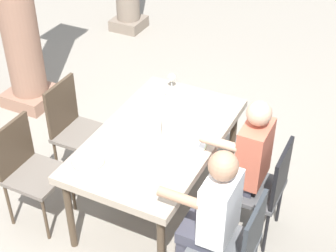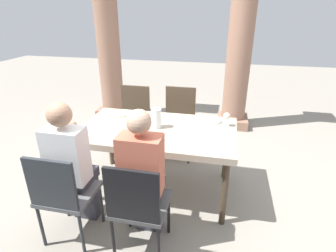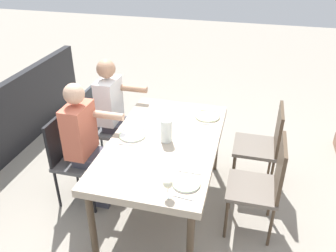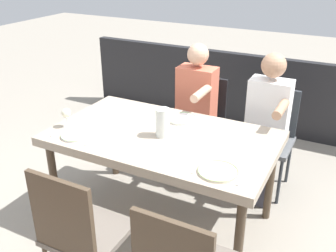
{
  "view_description": "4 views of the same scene",
  "coord_description": "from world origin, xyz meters",
  "px_view_note": "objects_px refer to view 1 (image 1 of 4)",
  "views": [
    {
      "loc": [
        -2.95,
        -1.56,
        3.25
      ],
      "look_at": [
        0.07,
        -0.06,
        0.83
      ],
      "focal_mm": 54.59,
      "sensor_mm": 36.0,
      "label": 1
    },
    {
      "loc": [
        0.67,
        -2.52,
        1.94
      ],
      "look_at": [
        0.13,
        -0.08,
        0.84
      ],
      "focal_mm": 28.96,
      "sensor_mm": 36.0,
      "label": 2
    },
    {
      "loc": [
        2.56,
        0.7,
        2.45
      ],
      "look_at": [
        -0.1,
        0.01,
        0.87
      ],
      "focal_mm": 37.29,
      "sensor_mm": 36.0,
      "label": 3
    },
    {
      "loc": [
        -1.2,
        2.24,
        2.02
      ],
      "look_at": [
        -0.01,
        -0.06,
        0.81
      ],
      "focal_mm": 41.21,
      "sensor_mm": 36.0,
      "label": 4
    }
  ],
  "objects_px": {
    "chair_mid_north": "(74,125)",
    "chair_mid_south": "(264,185)",
    "diner_woman_green": "(210,218)",
    "chair_west_south": "(235,243)",
    "plate_0": "(88,162)",
    "dining_table": "(158,141)",
    "plate_2": "(154,93)",
    "water_pitcher": "(155,125)",
    "chair_west_north": "(28,166)",
    "wine_glass_2": "(172,78)",
    "plate_1": "(191,145)",
    "diner_man_white": "(244,164)"
  },
  "relations": [
    {
      "from": "dining_table",
      "to": "chair_west_north",
      "type": "xyz_separation_m",
      "value": [
        -0.59,
        0.9,
        -0.17
      ]
    },
    {
      "from": "chair_mid_south",
      "to": "water_pitcher",
      "type": "relative_size",
      "value": 4.27
    },
    {
      "from": "diner_woman_green",
      "to": "plate_1",
      "type": "height_order",
      "value": "diner_woman_green"
    },
    {
      "from": "chair_west_south",
      "to": "wine_glass_2",
      "type": "bearing_deg",
      "value": 40.95
    },
    {
      "from": "chair_west_north",
      "to": "wine_glass_2",
      "type": "distance_m",
      "value": 1.5
    },
    {
      "from": "dining_table",
      "to": "plate_2",
      "type": "height_order",
      "value": "plate_2"
    },
    {
      "from": "chair_mid_north",
      "to": "plate_2",
      "type": "relative_size",
      "value": 4.41
    },
    {
      "from": "dining_table",
      "to": "plate_0",
      "type": "xyz_separation_m",
      "value": [
        -0.55,
        0.31,
        0.08
      ]
    },
    {
      "from": "chair_mid_north",
      "to": "diner_woman_green",
      "type": "distance_m",
      "value": 1.75
    },
    {
      "from": "diner_man_white",
      "to": "plate_2",
      "type": "height_order",
      "value": "diner_man_white"
    },
    {
      "from": "plate_1",
      "to": "water_pitcher",
      "type": "relative_size",
      "value": 1.15
    },
    {
      "from": "chair_west_south",
      "to": "diner_woman_green",
      "type": "xyz_separation_m",
      "value": [
        -0.0,
        0.2,
        0.16
      ]
    },
    {
      "from": "diner_man_white",
      "to": "chair_west_north",
      "type": "bearing_deg",
      "value": 111.94
    },
    {
      "from": "chair_mid_north",
      "to": "water_pitcher",
      "type": "xyz_separation_m",
      "value": [
        -0.08,
        -0.89,
        0.33
      ]
    },
    {
      "from": "dining_table",
      "to": "wine_glass_2",
      "type": "xyz_separation_m",
      "value": [
        0.71,
        0.22,
        0.18
      ]
    },
    {
      "from": "wine_glass_2",
      "to": "plate_0",
      "type": "bearing_deg",
      "value": 175.84
    },
    {
      "from": "diner_man_white",
      "to": "plate_2",
      "type": "xyz_separation_m",
      "value": [
        0.48,
        1.05,
        0.1
      ]
    },
    {
      "from": "dining_table",
      "to": "diner_man_white",
      "type": "height_order",
      "value": "diner_man_white"
    },
    {
      "from": "diner_woman_green",
      "to": "plate_0",
      "type": "distance_m",
      "value": 1.02
    },
    {
      "from": "diner_man_white",
      "to": "chair_mid_south",
      "type": "bearing_deg",
      "value": -89.01
    },
    {
      "from": "chair_mid_north",
      "to": "chair_mid_south",
      "type": "relative_size",
      "value": 1.04
    },
    {
      "from": "chair_mid_south",
      "to": "plate_1",
      "type": "relative_size",
      "value": 3.71
    },
    {
      "from": "diner_man_white",
      "to": "wine_glass_2",
      "type": "relative_size",
      "value": 8.37
    },
    {
      "from": "chair_west_south",
      "to": "plate_0",
      "type": "xyz_separation_m",
      "value": [
        0.04,
        1.21,
        0.26
      ]
    },
    {
      "from": "plate_0",
      "to": "wine_glass_2",
      "type": "height_order",
      "value": "wine_glass_2"
    },
    {
      "from": "water_pitcher",
      "to": "diner_woman_green",
      "type": "bearing_deg",
      "value": -128.51
    },
    {
      "from": "plate_0",
      "to": "water_pitcher",
      "type": "distance_m",
      "value": 0.62
    },
    {
      "from": "water_pitcher",
      "to": "chair_mid_south",
      "type": "bearing_deg",
      "value": -84.87
    },
    {
      "from": "plate_1",
      "to": "wine_glass_2",
      "type": "distance_m",
      "value": 0.89
    },
    {
      "from": "chair_west_south",
      "to": "plate_2",
      "type": "height_order",
      "value": "chair_west_south"
    },
    {
      "from": "dining_table",
      "to": "chair_mid_south",
      "type": "xyz_separation_m",
      "value": [
        0.07,
        -0.9,
        -0.18
      ]
    },
    {
      "from": "chair_west_south",
      "to": "diner_woman_green",
      "type": "bearing_deg",
      "value": 90.89
    },
    {
      "from": "dining_table",
      "to": "plate_1",
      "type": "bearing_deg",
      "value": -92.09
    },
    {
      "from": "chair_west_south",
      "to": "diner_woman_green",
      "type": "relative_size",
      "value": 0.71
    },
    {
      "from": "chair_west_south",
      "to": "diner_man_white",
      "type": "xyz_separation_m",
      "value": [
        0.66,
        0.18,
        0.16
      ]
    },
    {
      "from": "dining_table",
      "to": "diner_woman_green",
      "type": "distance_m",
      "value": 0.92
    },
    {
      "from": "chair_west_south",
      "to": "chair_mid_south",
      "type": "bearing_deg",
      "value": -0.03
    },
    {
      "from": "chair_mid_south",
      "to": "plate_1",
      "type": "xyz_separation_m",
      "value": [
        -0.08,
        0.6,
        0.26
      ]
    },
    {
      "from": "chair_west_north",
      "to": "diner_woman_green",
      "type": "relative_size",
      "value": 0.73
    },
    {
      "from": "dining_table",
      "to": "chair_west_south",
      "type": "relative_size",
      "value": 1.82
    },
    {
      "from": "chair_mid_south",
      "to": "plate_0",
      "type": "xyz_separation_m",
      "value": [
        -0.62,
        1.21,
        0.26
      ]
    },
    {
      "from": "dining_table",
      "to": "plate_2",
      "type": "xyz_separation_m",
      "value": [
        0.55,
        0.32,
        0.08
      ]
    },
    {
      "from": "chair_west_north",
      "to": "plate_0",
      "type": "relative_size",
      "value": 3.68
    },
    {
      "from": "chair_west_south",
      "to": "wine_glass_2",
      "type": "relative_size",
      "value": 5.95
    },
    {
      "from": "chair_west_south",
      "to": "wine_glass_2",
      "type": "distance_m",
      "value": 1.75
    },
    {
      "from": "chair_west_south",
      "to": "dining_table",
      "type": "bearing_deg",
      "value": 56.96
    },
    {
      "from": "dining_table",
      "to": "diner_man_white",
      "type": "bearing_deg",
      "value": -84.6
    },
    {
      "from": "diner_man_white",
      "to": "plate_0",
      "type": "distance_m",
      "value": 1.21
    },
    {
      "from": "plate_1",
      "to": "chair_mid_north",
      "type": "bearing_deg",
      "value": 86.09
    },
    {
      "from": "plate_2",
      "to": "water_pitcher",
      "type": "xyz_separation_m",
      "value": [
        -0.56,
        -0.3,
        0.09
      ]
    }
  ]
}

